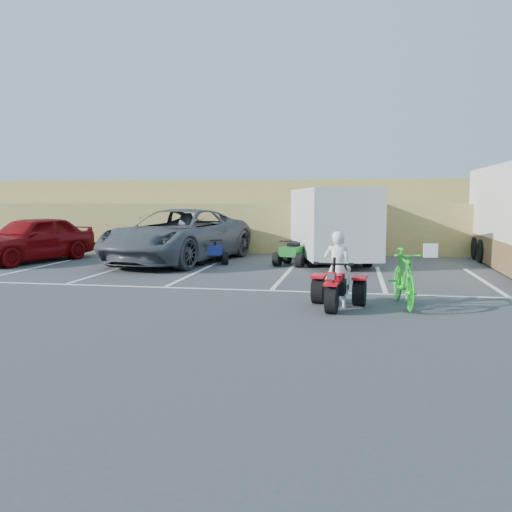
% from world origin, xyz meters
% --- Properties ---
extents(ground, '(100.00, 100.00, 0.00)m').
position_xyz_m(ground, '(0.00, 0.00, 0.00)').
color(ground, '#3C3C3F').
rests_on(ground, ground).
extents(parking_stripes, '(28.00, 5.16, 0.01)m').
position_xyz_m(parking_stripes, '(0.87, 4.07, 0.00)').
color(parking_stripes, white).
rests_on(parking_stripes, ground).
extents(grass_embankment, '(40.00, 8.50, 3.10)m').
position_xyz_m(grass_embankment, '(0.00, 15.48, 1.42)').
color(grass_embankment, olive).
rests_on(grass_embankment, ground).
extents(red_trike_atv, '(1.31, 1.64, 0.99)m').
position_xyz_m(red_trike_atv, '(1.60, 0.58, 0.00)').
color(red_trike_atv, red).
rests_on(red_trike_atv, ground).
extents(rider, '(0.61, 0.44, 1.56)m').
position_xyz_m(rider, '(1.61, 0.73, 0.78)').
color(rider, white).
rests_on(rider, ground).
extents(green_dirt_bike, '(0.78, 2.02, 1.19)m').
position_xyz_m(green_dirt_bike, '(2.96, 1.02, 0.59)').
color(green_dirt_bike, '#14BF19').
rests_on(green_dirt_bike, ground).
extents(grey_pickup, '(4.38, 7.15, 1.85)m').
position_xyz_m(grey_pickup, '(-4.08, 7.69, 0.93)').
color(grey_pickup, '#4A4B52').
rests_on(grey_pickup, ground).
extents(red_car, '(3.22, 5.10, 1.62)m').
position_xyz_m(red_car, '(-9.19, 6.88, 0.81)').
color(red_car, maroon).
rests_on(red_car, ground).
extents(cargo_trailer, '(3.42, 5.82, 2.55)m').
position_xyz_m(cargo_trailer, '(1.18, 8.65, 1.38)').
color(cargo_trailer, silver).
rests_on(cargo_trailer, ground).
extents(quad_atv_blue, '(1.43, 1.60, 0.86)m').
position_xyz_m(quad_atv_blue, '(-2.86, 7.48, 0.00)').
color(quad_atv_blue, navy).
rests_on(quad_atv_blue, ground).
extents(quad_atv_green, '(1.29, 1.53, 0.86)m').
position_xyz_m(quad_atv_green, '(-0.02, 7.46, 0.00)').
color(quad_atv_green, '#16631F').
rests_on(quad_atv_green, ground).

